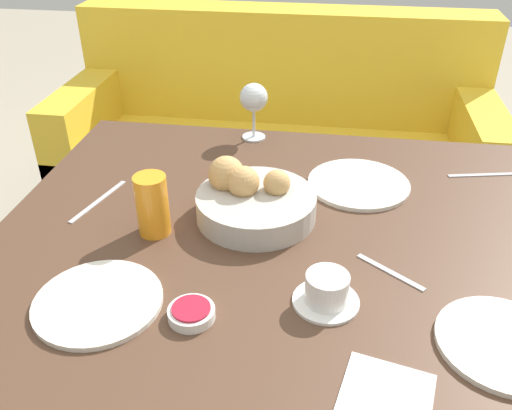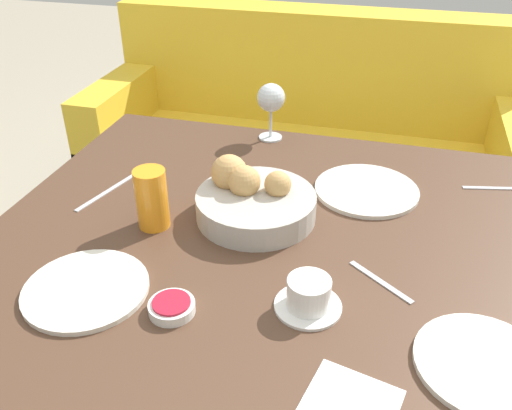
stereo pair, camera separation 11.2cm
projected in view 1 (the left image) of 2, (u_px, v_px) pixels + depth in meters
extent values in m
cube|color=#4C3323|center=(286.00, 242.00, 1.12)|extent=(1.21, 1.02, 0.03)
cube|color=#4C3323|center=(128.00, 237.00, 1.76)|extent=(0.06, 0.06, 0.70)
cube|color=#4C3323|center=(482.00, 269.00, 1.62)|extent=(0.06, 0.06, 0.70)
cube|color=gold|center=(274.00, 188.00, 2.28)|extent=(1.66, 0.70, 0.45)
cube|color=gold|center=(283.00, 64.00, 2.25)|extent=(1.66, 0.20, 0.45)
cube|color=gold|center=(99.00, 154.00, 2.32)|extent=(0.14, 0.70, 0.65)
cube|color=gold|center=(465.00, 180.00, 2.13)|extent=(0.14, 0.70, 0.65)
cylinder|color=#B2ADA3|center=(256.00, 206.00, 1.15)|extent=(0.26, 0.26, 0.05)
sphere|color=tan|center=(243.00, 182.00, 1.14)|extent=(0.07, 0.07, 0.07)
sphere|color=tan|center=(226.00, 174.00, 1.16)|extent=(0.08, 0.08, 0.08)
sphere|color=tan|center=(277.00, 183.00, 1.14)|extent=(0.06, 0.06, 0.06)
cylinder|color=silver|center=(98.00, 302.00, 0.93)|extent=(0.22, 0.22, 0.01)
cylinder|color=silver|center=(504.00, 344.00, 0.85)|extent=(0.21, 0.21, 0.01)
cylinder|color=silver|center=(359.00, 184.00, 1.28)|extent=(0.24, 0.24, 0.01)
cylinder|color=orange|center=(152.00, 205.00, 1.08)|extent=(0.07, 0.07, 0.13)
cylinder|color=silver|center=(254.00, 137.00, 1.50)|extent=(0.06, 0.06, 0.00)
cylinder|color=silver|center=(254.00, 124.00, 1.48)|extent=(0.01, 0.01, 0.07)
sphere|color=silver|center=(254.00, 97.00, 1.44)|extent=(0.08, 0.08, 0.08)
cylinder|color=white|center=(326.00, 301.00, 0.93)|extent=(0.12, 0.12, 0.01)
cylinder|color=white|center=(327.00, 288.00, 0.92)|extent=(0.08, 0.08, 0.05)
cylinder|color=white|center=(191.00, 313.00, 0.90)|extent=(0.08, 0.08, 0.02)
cylinder|color=#A3192D|center=(191.00, 308.00, 0.89)|extent=(0.07, 0.07, 0.00)
cube|color=#B7B7BC|center=(487.00, 175.00, 1.32)|extent=(0.19, 0.05, 0.00)
cube|color=#B7B7BC|center=(99.00, 201.00, 1.22)|extent=(0.06, 0.19, 0.00)
cube|color=#B7B7BC|center=(390.00, 272.00, 1.00)|extent=(0.12, 0.10, 0.00)
cube|color=white|center=(386.00, 397.00, 0.77)|extent=(0.15, 0.15, 0.00)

